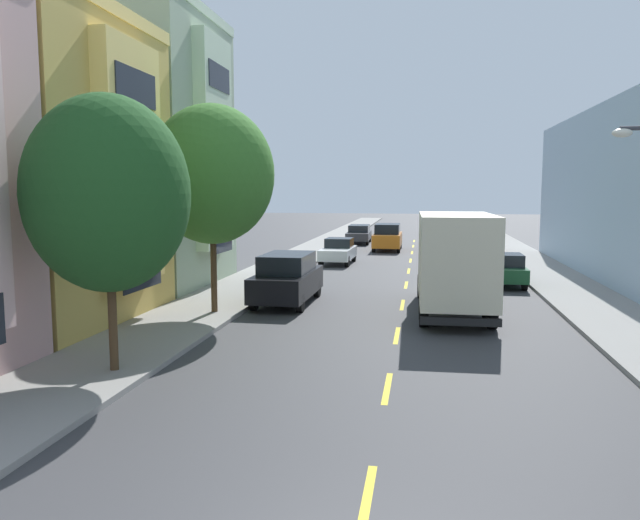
% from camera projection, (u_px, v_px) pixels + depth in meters
% --- Properties ---
extents(ground_plane, '(160.00, 160.00, 0.00)m').
position_uv_depth(ground_plane, '(410.00, 264.00, 36.02)').
color(ground_plane, '#38383A').
extents(sidewalk_left, '(3.20, 120.00, 0.14)m').
position_uv_depth(sidewalk_left, '(285.00, 265.00, 35.22)').
color(sidewalk_left, gray).
rests_on(sidewalk_left, ground_plane).
extents(sidewalk_right, '(3.20, 120.00, 0.14)m').
position_uv_depth(sidewalk_right, '(542.00, 270.00, 32.88)').
color(sidewalk_right, gray).
rests_on(sidewalk_right, ground_plane).
extents(lane_centerline_dashes, '(0.14, 47.20, 0.01)m').
position_uv_depth(lane_centerline_dashes, '(407.00, 277.00, 30.63)').
color(lane_centerline_dashes, yellow).
rests_on(lane_centerline_dashes, ground_plane).
extents(townhouse_third_sage, '(10.73, 7.75, 12.25)m').
position_uv_depth(townhouse_third_sage, '(105.00, 155.00, 27.82)').
color(townhouse_third_sage, '#99AD8E').
rests_on(townhouse_third_sage, ground_plane).
extents(street_tree_nearest, '(3.73, 3.73, 6.38)m').
position_uv_depth(street_tree_nearest, '(108.00, 194.00, 13.94)').
color(street_tree_nearest, '#47331E').
rests_on(street_tree_nearest, sidewalk_left).
extents(street_tree_second, '(4.26, 4.26, 7.11)m').
position_uv_depth(street_tree_second, '(212.00, 174.00, 20.76)').
color(street_tree_second, '#47331E').
rests_on(street_tree_second, sidewalk_left).
extents(delivery_box_truck, '(2.55, 7.48, 3.55)m').
position_uv_depth(delivery_box_truck, '(454.00, 258.00, 21.44)').
color(delivery_box_truck, beige).
rests_on(delivery_box_truck, ground_plane).
extents(parked_suv_black, '(2.02, 4.83, 1.93)m').
position_uv_depth(parked_suv_black, '(287.00, 278.00, 23.50)').
color(parked_suv_black, black).
rests_on(parked_suv_black, ground_plane).
extents(parked_hatchback_burgundy, '(1.78, 4.02, 1.50)m').
position_uv_depth(parked_hatchback_burgundy, '(474.00, 242.00, 42.88)').
color(parked_hatchback_burgundy, maroon).
rests_on(parked_hatchback_burgundy, ground_plane).
extents(parked_hatchback_white, '(1.85, 4.05, 1.50)m').
position_uv_depth(parked_hatchback_white, '(338.00, 251.00, 36.32)').
color(parked_hatchback_white, silver).
rests_on(parked_hatchback_white, ground_plane).
extents(parked_wagon_silver, '(1.94, 4.74, 1.50)m').
position_uv_depth(parked_wagon_silver, '(460.00, 228.00, 58.52)').
color(parked_wagon_silver, '#B2B5BA').
rests_on(parked_wagon_silver, ground_plane).
extents(parked_hatchback_forest, '(1.76, 4.01, 1.50)m').
position_uv_depth(parked_hatchback_forest, '(503.00, 269.00, 27.95)').
color(parked_hatchback_forest, '#194C28').
rests_on(parked_hatchback_forest, ground_plane).
extents(parked_wagon_charcoal, '(1.94, 4.75, 1.50)m').
position_uv_depth(parked_wagon_charcoal, '(359.00, 234.00, 50.36)').
color(parked_wagon_charcoal, '#333338').
rests_on(parked_wagon_charcoal, ground_plane).
extents(moving_orange_sedan, '(1.95, 4.80, 1.93)m').
position_uv_depth(moving_orange_sedan, '(388.00, 237.00, 44.37)').
color(moving_orange_sedan, orange).
rests_on(moving_orange_sedan, ground_plane).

